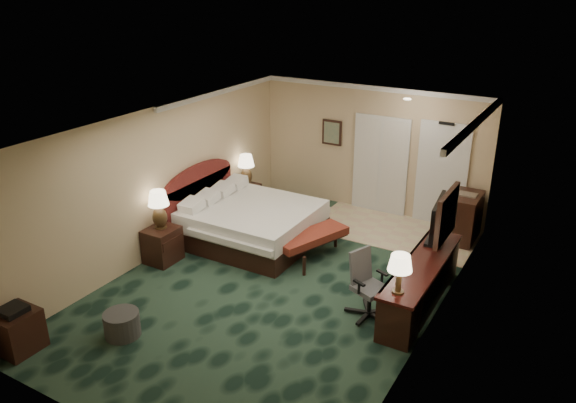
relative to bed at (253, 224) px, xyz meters
The scene contains 26 objects.
floor 1.73m from the bed, 41.27° to the right, with size 5.00×7.50×0.00m, color black.
ceiling 2.89m from the bed, 41.27° to the right, with size 5.00×7.50×0.00m, color white.
wall_back 3.09m from the bed, 64.14° to the left, with size 5.00×0.00×2.70m, color tan.
wall_front 5.13m from the bed, 75.32° to the right, with size 5.00×0.00×2.70m, color tan.
wall_left 1.93m from the bed, 137.57° to the right, with size 0.00×7.50×2.70m, color tan.
wall_right 4.06m from the bed, 16.51° to the right, with size 0.00×7.50×2.70m, color tan.
crown_molding 2.85m from the bed, 41.27° to the right, with size 5.00×7.50×0.10m, color silver, non-canonical shape.
tile_patch 2.83m from the bed, 39.30° to the left, with size 3.20×1.70×0.01m, color beige.
headboard 1.22m from the bed, behind, with size 0.12×2.00×1.40m, color #471318, non-canonical shape.
entry_door 3.90m from the bed, 42.63° to the left, with size 1.02×0.06×2.18m, color silver.
closet_doors 3.09m from the bed, 59.51° to the left, with size 1.20×0.06×2.10m, color beige.
wall_art 2.90m from the bed, 81.76° to the left, with size 0.45×0.06×0.55m, color #517060.
wall_mirror 3.96m from the bed, ahead, with size 0.05×0.95×0.75m, color white.
bed is the anchor object (origin of this frame).
nightstand_near 1.77m from the bed, 122.59° to the right, with size 0.51×0.58×0.63m, color black.
nightstand_far 1.60m from the bed, 127.86° to the left, with size 0.44×0.51×0.55m, color black.
lamp_near 1.86m from the bed, 124.31° to the right, with size 0.37×0.37×0.69m, color black, non-canonical shape.
lamp_far 1.73m from the bed, 128.04° to the left, with size 0.36×0.36×0.67m, color black, non-canonical shape.
bed_bench 1.29m from the bed, ahead, with size 0.50×1.44×0.49m, color maroon.
ottoman 3.49m from the bed, 88.91° to the right, with size 0.51×0.51×0.36m, color #353535.
side_table 4.52m from the bed, 101.78° to the right, with size 0.54×0.54×0.59m, color black.
desk 3.53m from the bed, ahead, with size 0.55×2.56×0.74m, color black.
tv 3.52m from the bed, ahead, with size 0.08×0.97×0.75m, color black.
desk_lamp 3.85m from the bed, 24.89° to the right, with size 0.34×0.34×0.59m, color black, non-canonical shape.
desk_chair 3.18m from the bed, 23.38° to the right, with size 0.59×0.56×1.02m, color #454650, non-canonical shape.
minibar 4.06m from the bed, 30.86° to the left, with size 0.49×0.88×0.93m, color black.
Camera 1 is at (4.20, -6.99, 4.80)m, focal length 35.00 mm.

